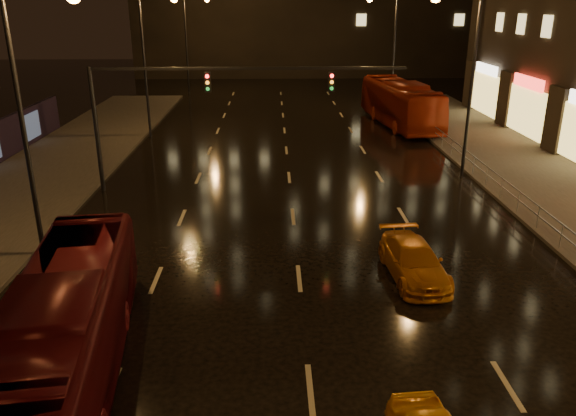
{
  "coord_description": "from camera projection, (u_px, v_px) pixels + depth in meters",
  "views": [
    {
      "loc": [
        -0.87,
        -7.58,
        9.13
      ],
      "look_at": [
        -0.38,
        10.36,
        2.5
      ],
      "focal_mm": 35.0,
      "sensor_mm": 36.0,
      "label": 1
    }
  ],
  "objects": [
    {
      "name": "taxi_far",
      "position": [
        414.0,
        261.0,
        19.56
      ],
      "size": [
        2.02,
        4.37,
        1.24
      ],
      "primitive_type": "imported",
      "rotation": [
        0.0,
        0.0,
        0.07
      ],
      "color": "#BF6911",
      "rests_on": "ground"
    },
    {
      "name": "traffic_signal",
      "position": [
        187.0,
        97.0,
        27.28
      ],
      "size": [
        15.31,
        0.32,
        6.2
      ],
      "color": "black",
      "rests_on": "ground"
    },
    {
      "name": "bus_red",
      "position": [
        67.0,
        327.0,
        14.11
      ],
      "size": [
        3.74,
        10.52,
        2.87
      ],
      "primitive_type": "imported",
      "rotation": [
        0.0,
        0.0,
        0.13
      ],
      "color": "#4C0A10",
      "rests_on": "ground"
    },
    {
      "name": "ground",
      "position": [
        290.0,
        189.0,
        29.05
      ],
      "size": [
        140.0,
        140.0,
        0.0
      ],
      "primitive_type": "plane",
      "color": "black",
      "rests_on": "ground"
    },
    {
      "name": "bus_curb",
      "position": [
        400.0,
        103.0,
        43.42
      ],
      "size": [
        4.19,
        12.47,
        3.41
      ],
      "primitive_type": "imported",
      "rotation": [
        0.0,
        0.0,
        0.11
      ],
      "color": "maroon",
      "rests_on": "ground"
    },
    {
      "name": "railing_right",
      "position": [
        502.0,
        182.0,
        27.13
      ],
      "size": [
        0.05,
        56.0,
        1.0
      ],
      "color": "#99999E",
      "rests_on": "sidewalk_right"
    }
  ]
}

